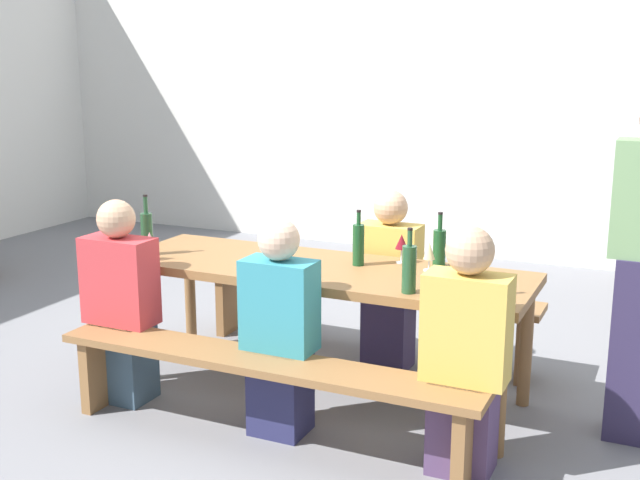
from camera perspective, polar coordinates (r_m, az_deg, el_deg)
The scene contains 17 objects.
ground_plane at distance 4.69m, azimuth 0.00°, elevation -10.78°, with size 24.00×24.00×0.00m, color slate.
back_wall at distance 7.77m, azimuth 11.58°, elevation 10.53°, with size 14.00×0.20×3.20m, color silver.
tasting_table at distance 4.46m, azimuth 0.00°, elevation -2.82°, with size 2.34×0.76×0.75m.
bench_near at distance 3.99m, azimuth -4.18°, elevation -9.57°, with size 2.24×0.30×0.45m.
bench_far at distance 5.15m, azimuth 3.20°, elevation -4.31°, with size 2.24×0.30×0.45m.
wine_bottle_0 at distance 4.44m, azimuth 2.76°, elevation -0.27°, with size 0.07×0.07×0.31m.
wine_bottle_1 at distance 4.47m, azimuth 8.50°, elevation -0.47°, with size 0.07×0.07×0.31m.
wine_bottle_2 at distance 3.94m, azimuth 6.37°, elevation -1.99°, with size 0.07×0.07×0.33m.
wine_bottle_3 at distance 4.79m, azimuth -12.23°, elevation 0.53°, with size 0.07×0.07×0.36m.
wine_bottle_4 at distance 3.90m, azimuth 10.50°, elevation -2.32°, with size 0.07×0.07×0.34m.
wine_glass_0 at distance 4.51m, azimuth 5.83°, elevation -0.19°, with size 0.07×0.07×0.16m.
wine_glass_1 at distance 4.36m, azimuth 7.79°, elevation -0.84°, with size 0.06×0.06×0.16m.
wine_glass_2 at distance 4.66m, azimuth -12.03°, elevation -0.06°, with size 0.07×0.07×0.16m.
seated_guest_near_0 at distance 4.56m, azimuth -13.98°, elevation -4.62°, with size 0.40×0.24×1.14m.
seated_guest_near_1 at distance 4.04m, azimuth -2.88°, elevation -6.60°, with size 0.37×0.24×1.12m.
seated_guest_near_2 at distance 3.71m, azimuth 10.32°, elevation -8.21°, with size 0.38×0.24×1.16m.
seated_guest_far_0 at distance 4.90m, azimuth 4.95°, elevation -3.19°, with size 0.37×0.24×1.11m.
Camera 1 is at (1.80, -3.90, 1.88)m, focal length 44.92 mm.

